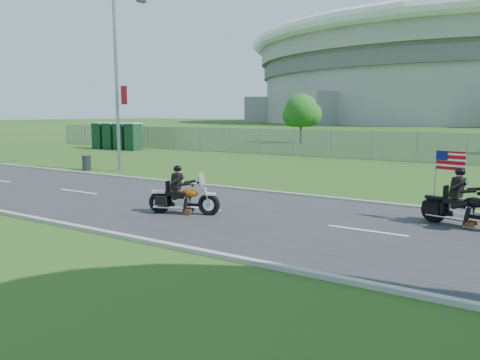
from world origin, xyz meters
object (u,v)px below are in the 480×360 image
Objects in this scene: porta_toilet_d at (100,136)px; motorcycle_follow at (465,208)px; motorcycle_lead at (183,199)px; porta_toilet_b at (122,137)px; trash_can at (86,163)px; streetlight at (119,69)px; porta_toilet_a at (133,137)px; porta_toilet_c at (111,136)px.

motorcycle_follow is at bearing -24.97° from porta_toilet_d.
motorcycle_lead is 0.91× the size of motorcycle_follow.
porta_toilet_b is 28.25m from motorcycle_lead.
streetlight is at bearing 28.83° from trash_can.
streetlight is 19.33m from motorcycle_follow.
porta_toilet_a is 27.18m from motorcycle_lead.
porta_toilet_d reaches higher than motorcycle_follow.
porta_toilet_d is at bearing 168.22° from motorcycle_follow.
porta_toilet_b and porta_toilet_c have the same top height.
porta_toilet_b is 1.40m from porta_toilet_c.
motorcycle_lead is 13.67m from trash_can.
streetlight is at bearing 179.88° from motorcycle_follow.
streetlight is 4.34× the size of motorcycle_lead.
porta_toilet_b is (-1.40, 0.00, 0.00)m from porta_toilet_a.
streetlight is at bearing -47.09° from porta_toilet_a.
porta_toilet_a is 2.78× the size of trash_can.
porta_toilet_a and porta_toilet_d have the same top height.
trash_can is at bearing -151.17° from streetlight.
motorcycle_lead is at bearing -39.63° from porta_toilet_b.
porta_toilet_a is 1.00× the size of porta_toilet_b.
porta_toilet_d is at bearing 136.40° from trash_can.
motorcycle_lead is 2.78× the size of trash_can.
motorcycle_lead is at bearing -27.09° from trash_can.
trash_can is at bearing -43.60° from porta_toilet_d.
porta_toilet_b is at bearing 166.18° from motorcycle_follow.
porta_toilet_a is 1.00× the size of motorcycle_lead.
porta_toilet_d reaches higher than trash_can.
porta_toilet_c reaches higher than motorcycle_follow.
motorcycle_follow is (28.18, -15.07, -0.56)m from porta_toilet_a.
porta_toilet_b is (-11.42, 10.78, -4.49)m from streetlight.
porta_toilet_d is at bearing 123.86° from motorcycle_lead.
streetlight is 13.62m from motorcycle_lead.
porta_toilet_a is at bearing 0.00° from porta_toilet_b.
porta_toilet_b is 2.78× the size of trash_can.
porta_toilet_d is 1.00× the size of motorcycle_lead.
streetlight is at bearing 125.13° from motorcycle_lead.
porta_toilet_c reaches higher than trash_can.
porta_toilet_b is 0.91× the size of motorcycle_follow.
porta_toilet_c is (-12.82, 10.78, -4.49)m from streetlight.
streetlight reaches higher than motorcycle_follow.
porta_toilet_c is at bearing 132.97° from trash_can.
porta_toilet_d is 17.11m from trash_can.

